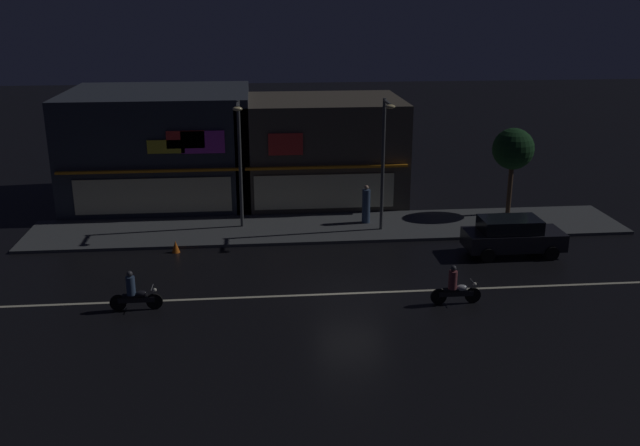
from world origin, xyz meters
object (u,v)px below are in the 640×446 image
pedestrian_on_sidewalk (366,205)px  traffic_cone (176,247)px  motorcycle_lead (455,288)px  parked_car_near_kerb (512,235)px  motorcycle_opposite_lane (134,294)px  streetlamp_west (240,153)px  streetlamp_mid (384,154)px

pedestrian_on_sidewalk → traffic_cone: pedestrian_on_sidewalk is taller
pedestrian_on_sidewalk → traffic_cone: (-9.07, -3.09, -0.75)m
motorcycle_lead → traffic_cone: (-10.87, 6.51, -0.36)m
motorcycle_lead → parked_car_near_kerb: bearing=-129.2°
pedestrian_on_sidewalk → motorcycle_opposite_lane: 13.43m
streetlamp_west → motorcycle_lead: (7.95, -9.34, -3.20)m
streetlamp_west → motorcycle_opposite_lane: (-3.78, -8.78, -3.20)m
motorcycle_lead → motorcycle_opposite_lane: 11.74m
traffic_cone → parked_car_near_kerb: bearing=-6.2°
pedestrian_on_sidewalk → motorcycle_opposite_lane: pedestrian_on_sidewalk is taller
motorcycle_lead → motorcycle_opposite_lane: same height
streetlamp_west → motorcycle_lead: streetlamp_west is taller
streetlamp_west → streetlamp_mid: (6.72, -1.08, 0.09)m
streetlamp_mid → parked_car_near_kerb: streetlamp_mid is taller
streetlamp_mid → pedestrian_on_sidewalk: bearing=113.3°
streetlamp_west → streetlamp_mid: bearing=-9.1°
pedestrian_on_sidewalk → motorcycle_opposite_lane: bearing=157.9°
motorcycle_lead → motorcycle_opposite_lane: (-11.73, 0.56, 0.00)m
streetlamp_west → traffic_cone: size_ratio=11.19×
streetlamp_mid → parked_car_near_kerb: bearing=-32.9°
streetlamp_mid → motorcycle_lead: streetlamp_mid is taller
streetlamp_mid → motorcycle_lead: (1.23, -8.27, -3.29)m
parked_car_near_kerb → traffic_cone: bearing=173.8°
traffic_cone → motorcycle_lead: bearing=-30.9°
streetlamp_mid → pedestrian_on_sidewalk: streetlamp_mid is taller
parked_car_near_kerb → motorcycle_opposite_lane: 16.29m
pedestrian_on_sidewalk → parked_car_near_kerb: 7.44m
streetlamp_mid → traffic_cone: bearing=-169.7°
streetlamp_west → parked_car_near_kerb: streetlamp_west is taller
streetlamp_mid → motorcycle_lead: bearing=-81.6°
motorcycle_opposite_lane → pedestrian_on_sidewalk: bearing=-142.1°
motorcycle_opposite_lane → streetlamp_west: bearing=-117.8°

